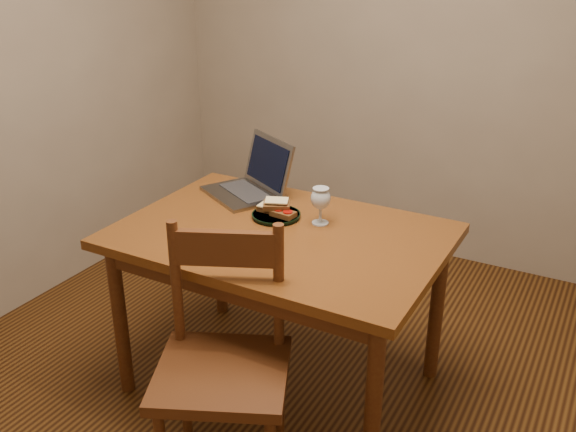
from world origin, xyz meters
The scene contains 10 objects.
floor centered at (0.00, 0.00, -0.01)m, with size 3.20×3.20×0.02m, color black.
back_wall centered at (0.00, 1.61, 1.30)m, with size 3.20×0.02×2.60m, color gray.
table centered at (-0.05, 0.01, 0.65)m, with size 1.30×0.90×0.74m.
chair centered at (0.03, -0.54, 0.52)m, with size 0.59×0.57×0.48m.
plate centered at (-0.13, 0.13, 0.75)m, with size 0.21×0.21×0.02m, color black.
sandwich_cheese centered at (-0.17, 0.14, 0.77)m, with size 0.10×0.06×0.03m, color #381E0C, non-canonical shape.
sandwich_tomato centered at (-0.10, 0.12, 0.77)m, with size 0.10×0.06×0.03m, color #381E0C, non-canonical shape.
sandwich_top centered at (-0.13, 0.13, 0.80)m, with size 0.11×0.07×0.03m, color #381E0C, non-canonical shape.
milk_glass centered at (0.06, 0.16, 0.82)m, with size 0.08×0.08×0.16m, color white, non-canonical shape.
laptop centered at (-0.37, 0.33, 0.81)m, with size 0.46×0.44×0.25m.
Camera 1 is at (1.11, -2.03, 1.83)m, focal length 40.00 mm.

